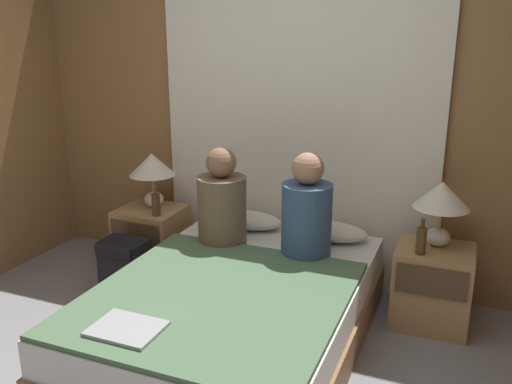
{
  "coord_description": "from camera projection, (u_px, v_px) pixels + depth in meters",
  "views": [
    {
      "loc": [
        1.18,
        -1.97,
        1.84
      ],
      "look_at": [
        0.0,
        0.95,
        0.89
      ],
      "focal_mm": 38.0,
      "sensor_mm": 36.0,
      "label": 1
    }
  ],
  "objects": [
    {
      "name": "beer_bottle_on_left_stand",
      "position": [
        156.0,
        204.0,
        3.97
      ],
      "size": [
        0.06,
        0.06,
        0.22
      ],
      "color": "#513819",
      "rests_on": "nightstand_left"
    },
    {
      "name": "nightstand_right",
      "position": [
        432.0,
        286.0,
        3.46
      ],
      "size": [
        0.47,
        0.44,
        0.52
      ],
      "color": "#A87F51",
      "rests_on": "ground_plane"
    },
    {
      "name": "backpack_on_floor",
      "position": [
        125.0,
        264.0,
        3.84
      ],
      "size": [
        0.32,
        0.24,
        0.41
      ],
      "color": "black",
      "rests_on": "ground_plane"
    },
    {
      "name": "lamp_right",
      "position": [
        442.0,
        200.0,
        3.35
      ],
      "size": [
        0.35,
        0.35,
        0.42
      ],
      "color": "silver",
      "rests_on": "nightstand_right"
    },
    {
      "name": "nightstand_left",
      "position": [
        152.0,
        240.0,
        4.22
      ],
      "size": [
        0.47,
        0.44,
        0.52
      ],
      "color": "#A87F51",
      "rests_on": "ground_plane"
    },
    {
      "name": "lamp_left",
      "position": [
        152.0,
        168.0,
        4.11
      ],
      "size": [
        0.35,
        0.35,
        0.42
      ],
      "color": "silver",
      "rests_on": "nightstand_left"
    },
    {
      "name": "wall_back",
      "position": [
        299.0,
        114.0,
        3.9
      ],
      "size": [
        4.35,
        0.06,
        2.5
      ],
      "color": "olive",
      "rests_on": "ground_plane"
    },
    {
      "name": "pillow_left",
      "position": [
        244.0,
        219.0,
        3.97
      ],
      "size": [
        0.59,
        0.29,
        0.12
      ],
      "color": "silver",
      "rests_on": "bed"
    },
    {
      "name": "pillow_right",
      "position": [
        325.0,
        231.0,
        3.75
      ],
      "size": [
        0.59,
        0.29,
        0.12
      ],
      "color": "silver",
      "rests_on": "bed"
    },
    {
      "name": "bed",
      "position": [
        237.0,
        314.0,
        3.21
      ],
      "size": [
        1.41,
        2.0,
        0.44
      ],
      "color": "olive",
      "rests_on": "ground_plane"
    },
    {
      "name": "beer_bottle_on_right_stand",
      "position": [
        421.0,
        240.0,
        3.29
      ],
      "size": [
        0.06,
        0.06,
        0.23
      ],
      "color": "#513819",
      "rests_on": "nightstand_right"
    },
    {
      "name": "curtain_panel",
      "position": [
        295.0,
        136.0,
        3.89
      ],
      "size": [
        2.25,
        0.02,
        2.2
      ],
      "color": "white",
      "rests_on": "ground_plane"
    },
    {
      "name": "person_right_in_bed",
      "position": [
        307.0,
        213.0,
        3.4
      ],
      "size": [
        0.32,
        0.32,
        0.68
      ],
      "color": "#38517A",
      "rests_on": "bed"
    },
    {
      "name": "person_left_in_bed",
      "position": [
        222.0,
        204.0,
        3.61
      ],
      "size": [
        0.33,
        0.33,
        0.67
      ],
      "color": "brown",
      "rests_on": "bed"
    },
    {
      "name": "laptop_on_bed",
      "position": [
        127.0,
        329.0,
        2.56
      ],
      "size": [
        0.33,
        0.26,
        0.02
      ],
      "color": "#9EA0A5",
      "rests_on": "blanket_on_bed"
    },
    {
      "name": "blanket_on_bed",
      "position": [
        217.0,
        297.0,
        2.91
      ],
      "size": [
        1.35,
        1.42,
        0.03
      ],
      "color": "#4C6B4C",
      "rests_on": "bed"
    }
  ]
}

